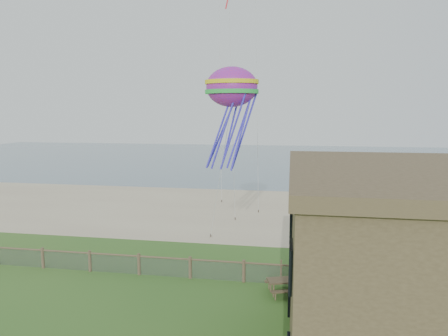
{
  "coord_description": "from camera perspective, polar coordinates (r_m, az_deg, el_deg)",
  "views": [
    {
      "loc": [
        5.37,
        -14.59,
        9.14
      ],
      "look_at": [
        1.57,
        8.0,
        5.98
      ],
      "focal_mm": 32.0,
      "sensor_mm": 36.0,
      "label": 1
    }
  ],
  "objects": [
    {
      "name": "sand_beach",
      "position": [
        38.1,
        1.18,
        -6.03
      ],
      "size": [
        72.0,
        20.0,
        0.02
      ],
      "primitive_type": "cube",
      "color": "tan",
      "rests_on": "ground"
    },
    {
      "name": "chainlink_fence",
      "position": [
        22.95,
        -4.85,
        -14.17
      ],
      "size": [
        36.2,
        0.2,
        1.25
      ],
      "primitive_type": null,
      "color": "brown",
      "rests_on": "ground"
    },
    {
      "name": "ocean",
      "position": [
        81.29,
        5.71,
        1.35
      ],
      "size": [
        160.0,
        68.0,
        0.02
      ],
      "primitive_type": "cube",
      "color": "slate",
      "rests_on": "ground"
    },
    {
      "name": "picnic_table",
      "position": [
        21.44,
        9.03,
        -16.22
      ],
      "size": [
        2.42,
        2.09,
        0.86
      ],
      "primitive_type": null,
      "rotation": [
        0.0,
        0.0,
        0.31
      ],
      "color": "brown",
      "rests_on": "ground"
    },
    {
      "name": "octopus_kite",
      "position": [
        25.38,
        1.09,
        7.46
      ],
      "size": [
        3.81,
        3.02,
        7.0
      ],
      "primitive_type": null,
      "rotation": [
        0.0,
        0.0,
        0.2
      ],
      "color": "#E32351"
    }
  ]
}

